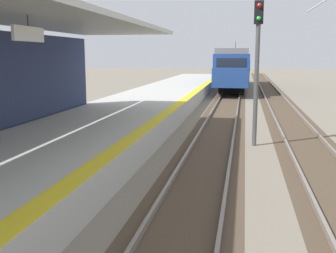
{
  "coord_description": "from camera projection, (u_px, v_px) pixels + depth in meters",
  "views": [
    {
      "loc": [
        2.98,
        2.47,
        3.31
      ],
      "look_at": [
        1.7,
        9.29,
        2.1
      ],
      "focal_mm": 43.72,
      "sensor_mm": 36.0,
      "label": 1
    }
  ],
  "objects": [
    {
      "name": "station_platform",
      "position": [
        87.0,
        136.0,
        14.59
      ],
      "size": [
        5.0,
        80.0,
        0.91
      ],
      "color": "#B7B5AD",
      "rests_on": "ground"
    },
    {
      "name": "rail_signal_post",
      "position": [
        257.0,
        59.0,
        14.64
      ],
      "size": [
        0.32,
        0.34,
        5.2
      ],
      "color": "#4C4C4C",
      "rests_on": "ground"
    },
    {
      "name": "track_pair_nearest_platform",
      "position": [
        218.0,
        131.0,
        17.74
      ],
      "size": [
        2.34,
        120.0,
        0.16
      ],
      "color": "#4C3D2D",
      "rests_on": "ground"
    },
    {
      "name": "track_pair_middle",
      "position": [
        299.0,
        134.0,
        17.12
      ],
      "size": [
        2.34,
        120.0,
        0.16
      ],
      "color": "#4C3D2D",
      "rests_on": "ground"
    },
    {
      "name": "approaching_train",
      "position": [
        234.0,
        67.0,
        40.57
      ],
      "size": [
        2.93,
        19.6,
        4.76
      ],
      "color": "navy",
      "rests_on": "ground"
    }
  ]
}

